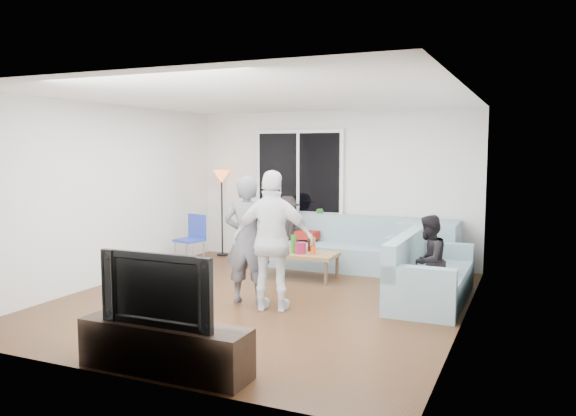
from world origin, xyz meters
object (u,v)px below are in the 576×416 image
at_px(television, 163,287).
at_px(floor_lamp, 222,213).
at_px(player_right, 273,241).
at_px(side_chair, 189,241).
at_px(sofa_back_section, 332,242).
at_px(spectator_right, 428,261).
at_px(spectator_back, 287,230).
at_px(sofa_right_section, 432,268).
at_px(tv_console, 165,348).
at_px(coffee_table, 300,265).
at_px(player_left, 247,240).

bearing_deg(television, floor_lamp, 114.92).
xyz_separation_m(floor_lamp, player_right, (2.38, -2.86, 0.07)).
bearing_deg(side_chair, floor_lamp, 104.12).
relative_size(floor_lamp, player_right, 0.91).
bearing_deg(sofa_back_section, spectator_right, -42.54).
relative_size(player_right, spectator_back, 1.47).
distance_m(sofa_right_section, spectator_back, 3.05).
height_order(side_chair, tv_console, side_chair).
xyz_separation_m(sofa_back_section, spectator_right, (1.86, -1.71, 0.15)).
distance_m(coffee_table, television, 3.89).
height_order(side_chair, floor_lamp, floor_lamp).
distance_m(sofa_back_section, television, 4.78).
xyz_separation_m(sofa_back_section, tv_console, (0.11, -4.77, -0.20)).
xyz_separation_m(sofa_right_section, side_chair, (-4.07, 0.57, 0.01)).
bearing_deg(tv_console, spectator_back, 100.93).
relative_size(sofa_right_section, side_chair, 2.33).
xyz_separation_m(sofa_back_section, player_left, (-0.27, -2.47, 0.39)).
xyz_separation_m(player_right, television, (-0.06, -2.13, -0.09)).
bearing_deg(coffee_table, tv_console, -85.73).
bearing_deg(coffee_table, sofa_right_section, -13.55).
bearing_deg(spectator_back, player_left, -92.77).
bearing_deg(tv_console, coffee_table, 94.27).
xyz_separation_m(coffee_table, player_right, (0.35, -1.70, 0.65)).
relative_size(coffee_table, tv_console, 0.69).
bearing_deg(player_left, tv_console, 87.55).
bearing_deg(spectator_back, television, -94.06).
distance_m(player_left, spectator_back, 2.57).
height_order(coffee_table, floor_lamp, floor_lamp).
relative_size(player_left, television, 1.46).
height_order(spectator_back, tv_console, spectator_back).
height_order(player_right, spectator_right, player_right).
relative_size(player_right, television, 1.53).
bearing_deg(coffee_table, spectator_right, -20.83).
distance_m(spectator_back, tv_console, 4.90).
height_order(floor_lamp, television, floor_lamp).
height_order(side_chair, player_right, player_right).
distance_m(side_chair, player_right, 3.00).
relative_size(sofa_right_section, tv_console, 1.25).
relative_size(coffee_table, floor_lamp, 0.71).
bearing_deg(spectator_right, television, -14.90).
height_order(sofa_back_section, sofa_right_section, same).
height_order(floor_lamp, player_right, player_right).
relative_size(floor_lamp, player_left, 0.96).
xyz_separation_m(sofa_right_section, floor_lamp, (-4.07, 1.65, 0.36)).
height_order(player_left, spectator_back, player_left).
xyz_separation_m(player_left, spectator_right, (2.13, 0.76, -0.24)).
relative_size(sofa_back_section, tv_console, 1.44).
bearing_deg(player_right, tv_console, 76.75).
height_order(floor_lamp, spectator_back, floor_lamp).
relative_size(player_left, spectator_back, 1.41).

